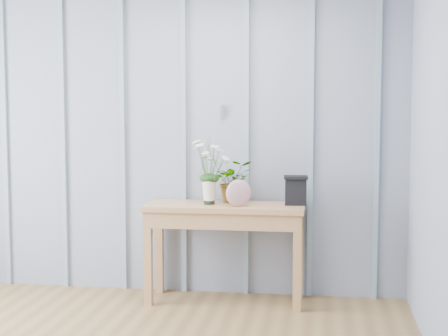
% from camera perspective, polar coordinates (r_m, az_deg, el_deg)
% --- Properties ---
extents(room_shell, '(4.00, 4.50, 2.50)m').
position_cam_1_polar(room_shell, '(4.25, -10.48, 11.77)').
color(room_shell, '#848CA0').
rests_on(room_shell, ground).
extents(sideboard, '(1.20, 0.45, 0.75)m').
position_cam_1_polar(sideboard, '(5.21, 0.08, -4.28)').
color(sideboard, '#AA784C').
rests_on(sideboard, ground).
extents(daisy_vase, '(0.36, 0.27, 0.51)m').
position_cam_1_polar(daisy_vase, '(5.15, -1.24, 0.48)').
color(daisy_vase, black).
rests_on(daisy_vase, sideboard).
extents(spider_plant, '(0.36, 0.33, 0.33)m').
position_cam_1_polar(spider_plant, '(5.29, 0.81, -1.08)').
color(spider_plant, '#13350F').
rests_on(spider_plant, sideboard).
extents(felt_disc_vessel, '(0.20, 0.14, 0.20)m').
position_cam_1_polar(felt_disc_vessel, '(5.06, 1.22, -2.10)').
color(felt_disc_vessel, '#97496F').
rests_on(felt_disc_vessel, sideboard).
extents(carved_box, '(0.19, 0.15, 0.22)m').
position_cam_1_polar(carved_box, '(5.17, 5.98, -1.83)').
color(carved_box, black).
rests_on(carved_box, sideboard).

